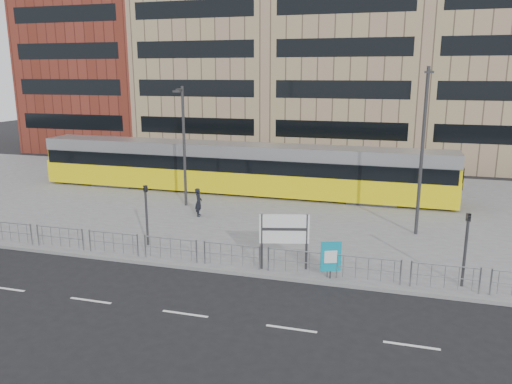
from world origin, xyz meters
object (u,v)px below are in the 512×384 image
(pedestrian, at_px, (199,202))
(lamp_post_east, at_px, (423,146))
(lamp_post_west, at_px, (184,142))
(station_sign, at_px, (284,232))
(tram, at_px, (236,168))
(traffic_light_west, at_px, (146,207))
(traffic_light_east, at_px, (466,240))
(ad_panel, at_px, (331,257))

(pedestrian, relative_size, lamp_post_east, 0.20)
(lamp_post_west, xyz_separation_m, lamp_post_east, (14.41, -2.09, 0.58))
(station_sign, height_order, lamp_post_west, lamp_post_west)
(tram, distance_m, traffic_light_west, 12.17)
(traffic_light_east, relative_size, lamp_post_east, 0.35)
(tram, xyz_separation_m, traffic_light_west, (-0.76, -12.15, 0.19))
(pedestrian, bearing_deg, lamp_post_east, -103.62)
(ad_panel, bearing_deg, lamp_post_west, 117.14)
(ad_panel, xyz_separation_m, traffic_light_east, (5.30, 0.70, 1.01))
(pedestrian, relative_size, traffic_light_east, 0.56)
(tram, bearing_deg, ad_panel, -57.47)
(tram, distance_m, traffic_light_east, 19.20)
(traffic_light_east, bearing_deg, station_sign, 163.41)
(tram, xyz_separation_m, pedestrian, (-0.27, -6.56, -0.92))
(traffic_light_east, bearing_deg, ad_panel, 169.30)
(tram, xyz_separation_m, lamp_post_east, (12.36, -6.60, 3.01))
(ad_panel, height_order, pedestrian, pedestrian)
(traffic_light_west, relative_size, lamp_post_east, 0.35)
(traffic_light_west, height_order, lamp_post_east, lamp_post_east)
(pedestrian, distance_m, traffic_light_east, 15.76)
(station_sign, bearing_deg, lamp_post_west, 120.00)
(traffic_light_west, bearing_deg, station_sign, 10.84)
(ad_panel, xyz_separation_m, lamp_post_east, (3.65, 7.24, 3.84))
(ad_panel, bearing_deg, pedestrian, 119.07)
(tram, bearing_deg, lamp_post_west, -114.17)
(pedestrian, bearing_deg, station_sign, -148.20)
(station_sign, bearing_deg, tram, 101.95)
(tram, height_order, lamp_post_west, lamp_post_west)
(traffic_light_west, bearing_deg, pedestrian, 105.24)
(pedestrian, relative_size, traffic_light_west, 0.56)
(tram, distance_m, station_sign, 14.89)
(ad_panel, distance_m, traffic_light_west, 9.67)
(tram, xyz_separation_m, lamp_post_west, (-2.05, -4.50, 2.43))
(traffic_light_west, bearing_deg, tram, 106.62)
(station_sign, bearing_deg, traffic_light_east, -12.63)
(tram, bearing_deg, traffic_light_east, -42.82)
(pedestrian, xyz_separation_m, lamp_post_west, (-1.78, 2.06, 3.35))
(traffic_light_east, bearing_deg, tram, 118.58)
(ad_panel, bearing_deg, traffic_light_east, -14.37)
(pedestrian, bearing_deg, ad_panel, -142.48)
(pedestrian, distance_m, traffic_light_west, 5.71)
(traffic_light_east, xyz_separation_m, lamp_post_east, (-1.65, 6.54, 2.82))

